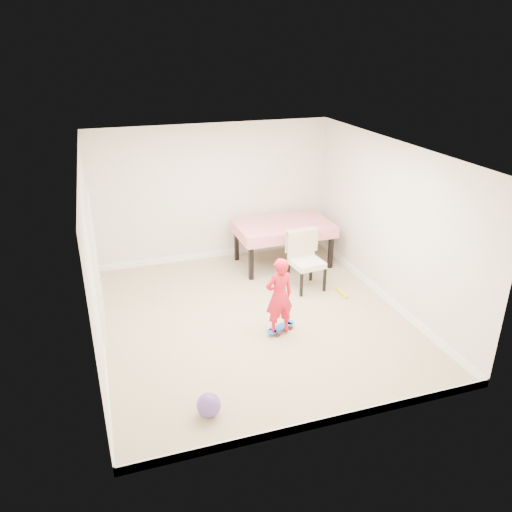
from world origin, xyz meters
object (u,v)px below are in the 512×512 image
object	(u,v)px
child	(279,298)
dining_chair	(307,261)
balloon	(209,405)
dining_table	(283,244)
skateboard	(281,329)

from	to	relation	value
child	dining_chair	bearing A→B (deg)	-134.54
dining_chair	balloon	distance (m)	3.50
dining_table	skateboard	xyz separation A→B (m)	(-0.88, -2.25, -0.38)
dining_table	skateboard	bearing A→B (deg)	-112.05
skateboard	child	xyz separation A→B (m)	(-0.05, -0.05, 0.55)
dining_chair	child	distance (m)	1.55
skateboard	balloon	xyz separation A→B (m)	(-1.42, -1.43, 0.10)
dining_chair	child	bearing A→B (deg)	-135.12
dining_chair	skateboard	size ratio (longest dim) A/B	1.99
dining_chair	balloon	size ratio (longest dim) A/B	3.63
dining_chair	balloon	world-z (taller)	dining_chair
dining_table	balloon	size ratio (longest dim) A/B	6.29
balloon	dining_table	bearing A→B (deg)	58.01
dining_table	balloon	world-z (taller)	dining_table
skateboard	child	distance (m)	0.55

